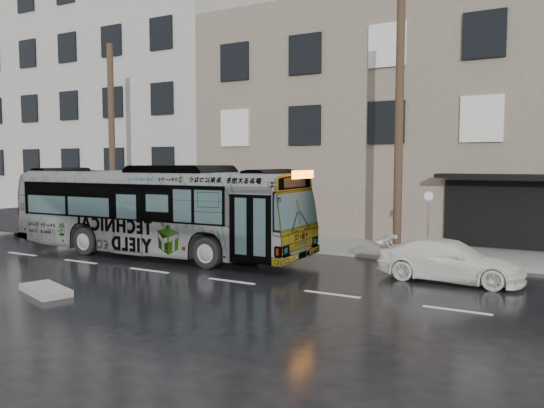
{
  "coord_description": "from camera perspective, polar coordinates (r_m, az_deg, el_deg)",
  "views": [
    {
      "loc": [
        11.74,
        -15.42,
        3.51
      ],
      "look_at": [
        1.79,
        2.5,
        1.9
      ],
      "focal_mm": 35.0,
      "sensor_mm": 36.0,
      "label": 1
    }
  ],
  "objects": [
    {
      "name": "building_grey",
      "position": [
        42.22,
        -16.26,
        10.42
      ],
      "size": [
        26.0,
        15.0,
        16.0
      ],
      "primitive_type": "cube",
      "color": "#B2AFA8",
      "rests_on": "ground"
    },
    {
      "name": "building_taupe",
      "position": [
        28.99,
        15.69,
        8.26
      ],
      "size": [
        20.0,
        12.0,
        11.0
      ],
      "primitive_type": "cube",
      "color": "gray",
      "rests_on": "ground"
    },
    {
      "name": "sidewalk",
      "position": [
        23.72,
        -0.97,
        -3.83
      ],
      "size": [
        90.0,
        3.6,
        0.15
      ],
      "primitive_type": "cube",
      "color": "gray",
      "rests_on": "ground"
    },
    {
      "name": "utility_pole_front",
      "position": [
        19.48,
        13.49,
        7.73
      ],
      "size": [
        0.3,
        0.3,
        9.0
      ],
      "primitive_type": "cylinder",
      "color": "#4F3A27",
      "rests_on": "sidewalk"
    },
    {
      "name": "bus",
      "position": [
        20.53,
        -12.37,
        -0.66
      ],
      "size": [
        12.28,
        3.13,
        3.4
      ],
      "primitive_type": "imported",
      "rotation": [
        0.0,
        0.0,
        1.59
      ],
      "color": "#B2B2B2",
      "rests_on": "ground"
    },
    {
      "name": "sign_post",
      "position": [
        19.3,
        16.46,
        -2.12
      ],
      "size": [
        0.06,
        0.06,
        2.4
      ],
      "primitive_type": "cylinder",
      "color": "slate",
      "rests_on": "sidewalk"
    },
    {
      "name": "dark_sedan",
      "position": [
        28.63,
        -25.45,
        -1.69
      ],
      "size": [
        3.97,
        1.51,
        1.29
      ],
      "primitive_type": "imported",
      "rotation": [
        0.0,
        0.0,
        1.53
      ],
      "color": "black",
      "rests_on": "ground"
    },
    {
      "name": "slush_pile",
      "position": [
        15.64,
        -23.18,
        -8.5
      ],
      "size": [
        1.96,
        1.32,
        0.18
      ],
      "primitive_type": "cube",
      "rotation": [
        0.0,
        0.0,
        -0.32
      ],
      "color": "gray",
      "rests_on": "ground"
    },
    {
      "name": "white_sedan",
      "position": [
        16.65,
        18.55,
        -5.78
      ],
      "size": [
        4.23,
        1.8,
        1.21
      ],
      "primitive_type": "imported",
      "rotation": [
        0.0,
        0.0,
        1.55
      ],
      "color": "white",
      "rests_on": "ground"
    },
    {
      "name": "ground",
      "position": [
        19.7,
        -8.16,
        -5.81
      ],
      "size": [
        120.0,
        120.0,
        0.0
      ],
      "primitive_type": "plane",
      "color": "black",
      "rests_on": "ground"
    },
    {
      "name": "utility_pole_rear",
      "position": [
        26.87,
        -16.85,
        6.73
      ],
      "size": [
        0.3,
        0.3,
        9.0
      ],
      "primitive_type": "cylinder",
      "color": "#4F3A27",
      "rests_on": "sidewalk"
    }
  ]
}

